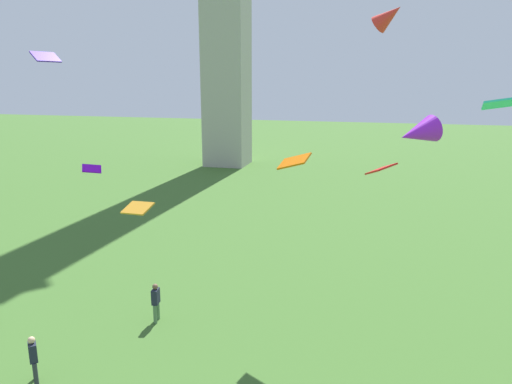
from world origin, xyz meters
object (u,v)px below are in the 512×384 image
object	(u,v)px
person_5	(33,357)
kite_flying_6	(294,161)
kite_flying_2	(92,169)
kite_flying_0	(417,133)
kite_flying_7	(46,57)
kite_flying_9	(389,16)
kite_flying_1	(503,103)
kite_flying_8	(381,169)
person_1	(156,300)
kite_flying_10	(138,208)

from	to	relation	value
person_5	kite_flying_6	size ratio (longest dim) A/B	1.24
kite_flying_2	kite_flying_6	bearing A→B (deg)	117.13
person_5	kite_flying_0	bearing A→B (deg)	-118.47
kite_flying_7	kite_flying_9	size ratio (longest dim) A/B	0.90
kite_flying_0	kite_flying_2	distance (m)	24.03
person_5	kite_flying_0	world-z (taller)	kite_flying_0
kite_flying_0	kite_flying_9	distance (m)	8.99
kite_flying_9	person_5	bearing A→B (deg)	157.06
person_5	kite_flying_6	xyz separation A→B (m)	(8.10, 7.49, 6.19)
kite_flying_0	kite_flying_1	distance (m)	8.19
kite_flying_2	kite_flying_8	world-z (taller)	kite_flying_8
person_1	person_5	bearing A→B (deg)	-31.61
kite_flying_7	kite_flying_8	size ratio (longest dim) A/B	1.62
kite_flying_1	kite_flying_9	size ratio (longest dim) A/B	0.96
kite_flying_2	person_1	bearing A→B (deg)	97.45
person_1	kite_flying_1	size ratio (longest dim) A/B	1.07
kite_flying_0	kite_flying_8	world-z (taller)	kite_flying_0
kite_flying_1	kite_flying_8	xyz separation A→B (m)	(-5.09, -10.36, -1.20)
person_1	kite_flying_0	bearing A→B (deg)	71.10
person_1	kite_flying_0	size ratio (longest dim) A/B	1.11
kite_flying_1	kite_flying_2	xyz separation A→B (m)	(-24.00, 5.41, -5.03)
kite_flying_6	kite_flying_9	world-z (taller)	kite_flying_9
person_5	kite_flying_0	xyz separation A→B (m)	(12.75, 3.01, 8.06)
kite_flying_6	person_5	bearing A→B (deg)	-119.66
kite_flying_2	kite_flying_10	bearing A→B (deg)	93.92
kite_flying_7	kite_flying_8	xyz separation A→B (m)	(17.55, -10.34, -3.34)
kite_flying_8	kite_flying_10	size ratio (longest dim) A/B	0.77
person_1	kite_flying_9	world-z (taller)	kite_flying_9
kite_flying_1	kite_flying_9	bearing A→B (deg)	176.40
person_5	kite_flying_2	distance (m)	17.54
kite_flying_8	kite_flying_6	bearing A→B (deg)	178.77
kite_flying_7	kite_flying_10	size ratio (longest dim) A/B	1.25
kite_flying_10	kite_flying_0	bearing A→B (deg)	-166.88
kite_flying_2	kite_flying_1	bearing A→B (deg)	132.12
kite_flying_2	kite_flying_9	size ratio (longest dim) A/B	0.81
person_5	kite_flying_1	distance (m)	21.40
person_1	kite_flying_9	distance (m)	16.61
person_1	kite_flying_9	bearing A→B (deg)	113.60
kite_flying_6	kite_flying_10	bearing A→B (deg)	-124.41
kite_flying_6	kite_flying_9	bearing A→B (deg)	59.73
kite_flying_7	kite_flying_8	distance (m)	20.65
kite_flying_7	person_5	bearing A→B (deg)	55.91
kite_flying_1	kite_flying_6	size ratio (longest dim) A/B	1.16
kite_flying_2	kite_flying_10	distance (m)	15.85
kite_flying_0	kite_flying_9	xyz separation A→B (m)	(-1.00, 7.79, 4.38)
person_1	kite_flying_2	world-z (taller)	kite_flying_2
kite_flying_7	kite_flying_6	bearing A→B (deg)	105.03
person_5	kite_flying_7	size ratio (longest dim) A/B	1.13
person_1	kite_flying_6	bearing A→B (deg)	104.76
person_1	kite_flying_2	size ratio (longest dim) A/B	1.27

